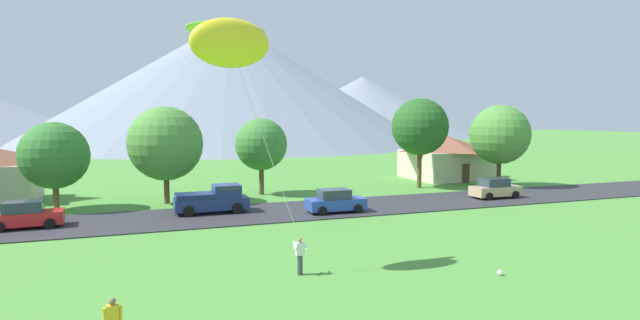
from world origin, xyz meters
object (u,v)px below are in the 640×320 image
Objects in this scene: house_left_center at (445,156)px; tree_left_of_center at (261,145)px; tree_far_right at (166,144)px; soccer_ball at (500,273)px; tree_near_left at (500,135)px; pickup_truck_navy_west_side at (213,199)px; kite_flyer_with_kite at (231,44)px; parked_car_tan_west_end at (495,189)px; parked_car_blue_mid_west at (335,201)px; parked_car_red_mid_east at (26,215)px; tree_center at (54,156)px; tree_near_right at (420,127)px.

house_left_center is 1.25× the size of tree_left_of_center.
tree_far_right is 32.52× the size of soccer_ball.
tree_near_left reaches higher than pickup_truck_navy_west_side.
tree_near_left is at bearing -81.45° from house_left_center.
tree_near_left is at bearing -7.75° from tree_left_of_center.
parked_car_tan_west_end is at bearing 27.03° from kite_flyer_with_kite.
tree_far_right is at bearing 142.90° from parked_car_blue_mid_west.
parked_car_blue_mid_west is 17.65× the size of soccer_ball.
parked_car_tan_west_end is 23.59m from pickup_truck_navy_west_side.
parked_car_blue_mid_west reaches higher than soccer_ball.
parked_car_tan_west_end is at bearing -26.80° from tree_left_of_center.
kite_flyer_with_kite reaches higher than soccer_ball.
tree_near_left is at bearing 19.70° from parked_car_blue_mid_west.
tree_left_of_center is 27.25m from soccer_ball.
parked_car_red_mid_east is 19.18m from kite_flyer_with_kite.
tree_near_left is 1.92× the size of parked_car_blue_mid_west.
house_left_center is 30.24m from pickup_truck_navy_west_side.
house_left_center reaches higher than pickup_truck_navy_west_side.
tree_far_right is at bearing 37.10° from parked_car_red_mid_east.
tree_center is 1.54× the size of parked_car_red_mid_east.
tree_center is at bearing 168.82° from parked_car_tan_west_end.
tree_far_right is 1.82× the size of parked_car_red_mid_east.
parked_car_tan_west_end is 0.99× the size of parked_car_blue_mid_west.
tree_near_left is 39.66m from tree_center.
house_left_center reaches higher than parked_car_red_mid_east.
tree_left_of_center is 15.68m from tree_near_right.
house_left_center is 9.36m from tree_near_right.
pickup_truck_navy_west_side reaches higher than parked_car_tan_west_end.
tree_left_of_center is 1.62× the size of parked_car_tan_west_end.
house_left_center is 0.98× the size of tree_near_right.
house_left_center is at bearing 23.66° from pickup_truck_navy_west_side.
tree_near_left is 29.45m from pickup_truck_navy_west_side.
tree_center is 21.07m from parked_car_blue_mid_west.
parked_car_blue_mid_west is (-12.65, -9.41, -5.11)m from tree_near_right.
tree_left_of_center is 1.03× the size of tree_center.
house_left_center is 39.12m from tree_center.
tree_left_of_center is 0.60× the size of kite_flyer_with_kite.
tree_left_of_center is 19.58m from parked_car_red_mid_east.
soccer_ball is (-11.25, -25.44, -5.86)m from tree_near_right.
tree_center is at bearing 130.38° from soccer_ball.
soccer_ball is at bearing -49.62° from tree_center.
tree_left_of_center is at bearing 54.79° from pickup_truck_navy_west_side.
tree_center is 7.98m from tree_far_right.
house_left_center is at bearing 11.33° from tree_left_of_center.
kite_flyer_with_kite reaches higher than house_left_center.
tree_left_of_center is 1.60× the size of parked_car_red_mid_east.
tree_near_right reaches higher than tree_far_right.
parked_car_tan_west_end is at bearing -11.18° from tree_center.
kite_flyer_with_kite is 47.44× the size of soccer_ball.
tree_near_right reaches higher than tree_center.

